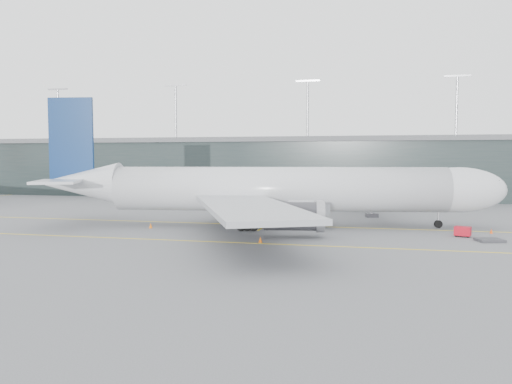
# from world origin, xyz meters

# --- Properties ---
(ground) EXTENTS (320.00, 320.00, 0.00)m
(ground) POSITION_xyz_m (0.00, 0.00, 0.00)
(ground) COLOR #5B5B60
(ground) RESTS_ON ground
(taxiline_a) EXTENTS (160.00, 0.25, 0.02)m
(taxiline_a) POSITION_xyz_m (0.00, -4.00, 0.01)
(taxiline_a) COLOR yellow
(taxiline_a) RESTS_ON ground
(taxiline_b) EXTENTS (160.00, 0.25, 0.02)m
(taxiline_b) POSITION_xyz_m (0.00, -20.00, 0.01)
(taxiline_b) COLOR yellow
(taxiline_b) RESTS_ON ground
(taxiline_lead_main) EXTENTS (0.25, 60.00, 0.02)m
(taxiline_lead_main) POSITION_xyz_m (5.00, 20.00, 0.01)
(taxiline_lead_main) COLOR yellow
(taxiline_lead_main) RESTS_ON ground
(terminal) EXTENTS (240.00, 36.00, 29.00)m
(terminal) POSITION_xyz_m (-0.00, 58.00, 7.62)
(terminal) COLOR #1F2A2A
(terminal) RESTS_ON ground
(main_aircraft) EXTENTS (68.37, 63.67, 19.19)m
(main_aircraft) POSITION_xyz_m (6.61, -5.03, 5.38)
(main_aircraft) COLOR silver
(main_aircraft) RESTS_ON ground
(jet_bridge) EXTENTS (13.67, 43.47, 6.36)m
(jet_bridge) POSITION_xyz_m (18.68, 23.25, 4.76)
(jet_bridge) COLOR #2B2C30
(jet_bridge) RESTS_ON ground
(gse_cart) EXTENTS (2.25, 1.83, 1.33)m
(gse_cart) POSITION_xyz_m (31.87, -9.42, 0.74)
(gse_cart) COLOR #B20C1D
(gse_cart) RESTS_ON ground
(baggage_dolly) EXTENTS (3.52, 3.09, 0.30)m
(baggage_dolly) POSITION_xyz_m (34.42, -12.49, 0.18)
(baggage_dolly) COLOR #36363B
(baggage_dolly) RESTS_ON ground
(uld_a) EXTENTS (2.15, 1.87, 1.70)m
(uld_a) POSITION_xyz_m (-3.52, 10.69, 0.89)
(uld_a) COLOR #38383D
(uld_a) RESTS_ON ground
(uld_b) EXTENTS (2.47, 2.22, 1.87)m
(uld_b) POSITION_xyz_m (-1.47, 11.76, 0.98)
(uld_b) COLOR #38383D
(uld_b) RESTS_ON ground
(uld_c) EXTENTS (2.11, 1.88, 1.62)m
(uld_c) POSITION_xyz_m (-0.99, 11.38, 0.85)
(uld_c) COLOR #38383D
(uld_c) RESTS_ON ground
(cone_nose) EXTENTS (0.42, 0.42, 0.67)m
(cone_nose) POSITION_xyz_m (36.15, -5.63, 0.33)
(cone_nose) COLOR #F3470D
(cone_nose) RESTS_ON ground
(cone_wing_stbd) EXTENTS (0.46, 0.46, 0.73)m
(cone_wing_stbd) POSITION_xyz_m (7.35, -19.31, 0.37)
(cone_wing_stbd) COLOR #D4570B
(cone_wing_stbd) RESTS_ON ground
(cone_wing_port) EXTENTS (0.47, 0.47, 0.75)m
(cone_wing_port) POSITION_xyz_m (10.56, 10.33, 0.37)
(cone_wing_port) COLOR orange
(cone_wing_port) RESTS_ON ground
(cone_tail) EXTENTS (0.49, 0.49, 0.78)m
(cone_tail) POSITION_xyz_m (-10.65, -10.90, 0.39)
(cone_tail) COLOR orange
(cone_tail) RESTS_ON ground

